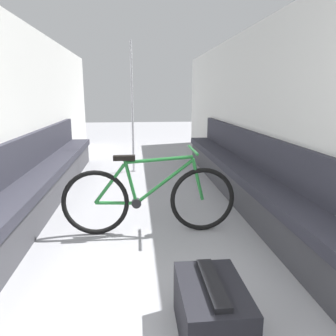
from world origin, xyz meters
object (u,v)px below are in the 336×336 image
(bench_seat_row_left, at_px, (41,182))
(grab_pole_near, at_px, (132,110))
(bench_seat_row_right, at_px, (243,177))
(bicycle, at_px, (149,199))
(luggage_bag, at_px, (212,311))

(bench_seat_row_left, distance_m, grab_pole_near, 2.12)
(bench_seat_row_left, xyz_separation_m, bench_seat_row_right, (2.47, 0.00, 0.00))
(bicycle, relative_size, luggage_bag, 3.01)
(grab_pole_near, distance_m, luggage_bag, 4.13)
(bicycle, distance_m, grab_pole_near, 2.67)
(bench_seat_row_left, bearing_deg, grab_pole_near, 56.83)
(bicycle, height_order, grab_pole_near, grab_pole_near)
(bench_seat_row_left, relative_size, bicycle, 3.18)
(bench_seat_row_left, xyz_separation_m, grab_pole_near, (1.09, 1.66, 0.75))
(bench_seat_row_left, xyz_separation_m, bicycle, (1.25, -0.91, 0.05))
(bicycle, bearing_deg, grab_pole_near, 105.17)
(grab_pole_near, bearing_deg, luggage_bag, -83.78)
(bench_seat_row_right, bearing_deg, luggage_bag, -111.91)
(grab_pole_near, height_order, luggage_bag, grab_pole_near)
(grab_pole_near, bearing_deg, bench_seat_row_right, -50.23)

